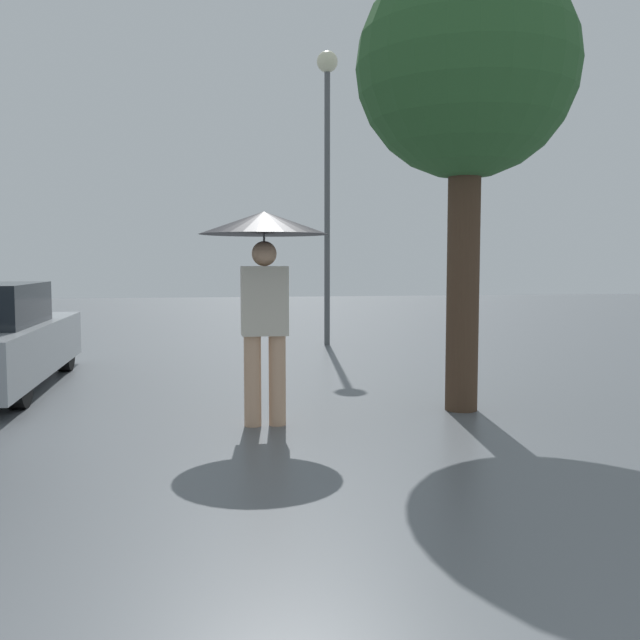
% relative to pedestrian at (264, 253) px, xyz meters
% --- Properties ---
extents(pedestrian, '(1.18, 1.18, 1.97)m').
position_rel_pedestrian_xyz_m(pedestrian, '(0.00, 0.00, 0.00)').
color(pedestrian, tan).
rests_on(pedestrian, ground_plane).
extents(tree, '(2.19, 2.19, 4.53)m').
position_rel_pedestrian_xyz_m(tree, '(2.04, 0.36, 1.78)').
color(tree, '#473323').
rests_on(tree, ground_plane).
extents(street_lamp, '(0.38, 0.38, 5.27)m').
position_rel_pedestrian_xyz_m(street_lamp, '(1.72, 6.30, 2.20)').
color(street_lamp, '#515456').
rests_on(street_lamp, ground_plane).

